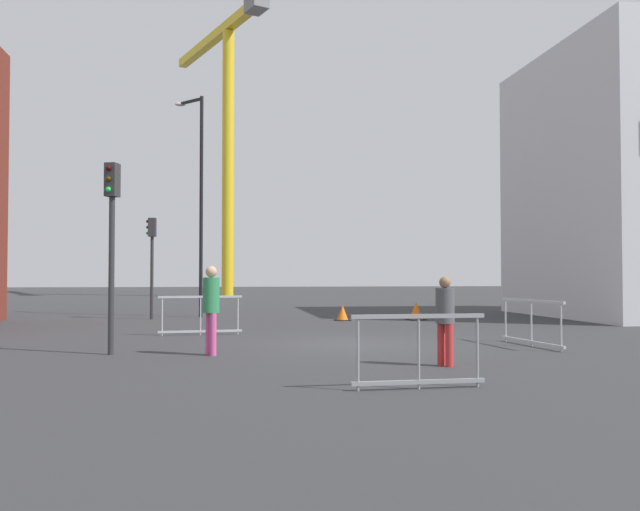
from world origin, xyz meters
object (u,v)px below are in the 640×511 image
object	(u,v)px
traffic_light_crosswalk	(152,251)
pedestrian_waiting	(445,314)
traffic_light_island	(112,226)
traffic_cone_by_barrier	(416,311)
construction_crane	(226,112)
traffic_cone_striped	(343,313)
pedestrian_walking	(211,303)
streetlamp_tall	(199,191)

from	to	relation	value
traffic_light_crosswalk	pedestrian_waiting	world-z (taller)	traffic_light_crosswalk
traffic_light_island	pedestrian_waiting	xyz separation A→B (m)	(6.28, -2.70, -1.74)
traffic_light_crosswalk	traffic_cone_by_barrier	distance (m)	10.11
construction_crane	pedestrian_waiting	size ratio (longest dim) A/B	13.32
traffic_light_island	traffic_light_crosswalk	distance (m)	11.32
pedestrian_waiting	traffic_cone_striped	distance (m)	12.26
construction_crane	traffic_light_island	bearing A→B (deg)	-93.92
traffic_light_crosswalk	traffic_cone_by_barrier	bearing A→B (deg)	-10.37
traffic_light_island	pedestrian_waiting	size ratio (longest dim) A/B	2.46
pedestrian_walking	traffic_cone_by_barrier	bearing A→B (deg)	53.66
traffic_cone_by_barrier	pedestrian_walking	bearing A→B (deg)	-126.34
construction_crane	streetlamp_tall	size ratio (longest dim) A/B	2.47
traffic_light_island	traffic_cone_striped	bearing A→B (deg)	55.24
traffic_light_crosswalk	pedestrian_walking	bearing A→B (deg)	-78.54
streetlamp_tall	traffic_light_crosswalk	world-z (taller)	streetlamp_tall
pedestrian_walking	traffic_cone_by_barrier	world-z (taller)	pedestrian_walking
traffic_light_island	pedestrian_waiting	distance (m)	7.05
traffic_cone_striped	traffic_light_crosswalk	bearing A→B (deg)	165.63
traffic_light_island	traffic_cone_striped	world-z (taller)	traffic_light_island
traffic_cone_by_barrier	traffic_cone_striped	bearing A→B (deg)	-179.94
construction_crane	traffic_cone_by_barrier	distance (m)	32.37
streetlamp_tall	traffic_light_crosswalk	bearing A→B (deg)	-145.97
traffic_light_island	traffic_cone_striped	xyz separation A→B (m)	(6.62, 9.54, -2.41)
streetlamp_tall	pedestrian_waiting	xyz separation A→B (m)	(4.92, -15.15, -4.06)
streetlamp_tall	traffic_cone_striped	world-z (taller)	streetlamp_tall
construction_crane	streetlamp_tall	xyz separation A→B (m)	(-1.24, -25.46, -9.36)
traffic_light_crosswalk	traffic_cone_by_barrier	size ratio (longest dim) A/B	5.68
traffic_light_island	traffic_cone_by_barrier	bearing A→B (deg)	45.50
pedestrian_waiting	traffic_cone_striped	size ratio (longest dim) A/B	2.87
construction_crane	pedestrian_waiting	world-z (taller)	construction_crane
traffic_light_island	traffic_cone_by_barrier	size ratio (longest dim) A/B	5.96
pedestrian_walking	traffic_cone_by_barrier	distance (m)	12.38
traffic_cone_striped	traffic_cone_by_barrier	size ratio (longest dim) A/B	0.84
traffic_cone_striped	traffic_light_island	bearing A→B (deg)	-124.76
construction_crane	streetlamp_tall	distance (m)	27.15
construction_crane	traffic_light_crosswalk	size ratio (longest dim) A/B	5.69
pedestrian_waiting	traffic_cone_by_barrier	distance (m)	12.64
traffic_light_island	traffic_cone_striped	size ratio (longest dim) A/B	7.05
construction_crane	traffic_light_crosswalk	xyz separation A→B (m)	(-2.92, -26.59, -11.80)
streetlamp_tall	traffic_cone_by_barrier	size ratio (longest dim) A/B	13.08
streetlamp_tall	traffic_light_island	size ratio (longest dim) A/B	2.20
pedestrian_walking	pedestrian_waiting	world-z (taller)	pedestrian_walking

